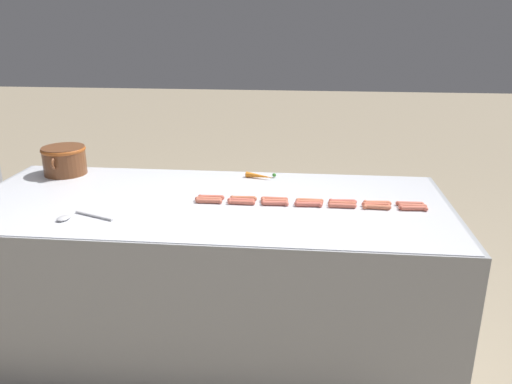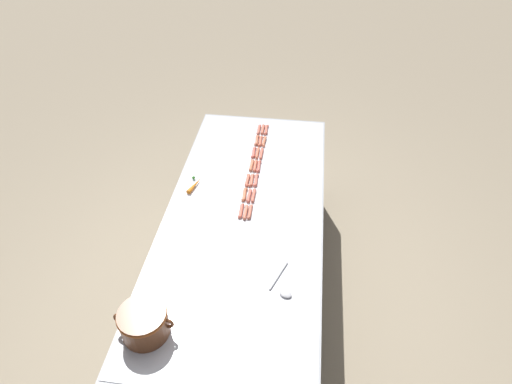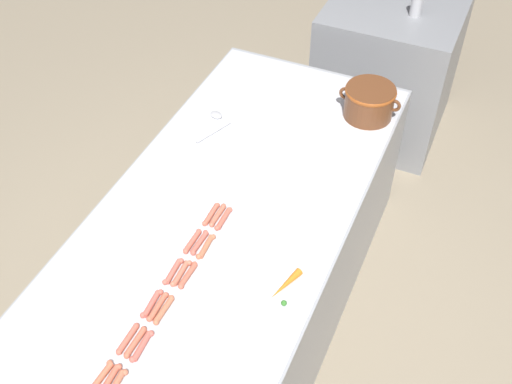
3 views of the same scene
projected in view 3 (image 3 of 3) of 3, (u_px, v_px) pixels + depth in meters
ground_plane at (227, 325)px, 3.24m from camera, size 20.00×20.00×0.00m
griddle_counter at (225, 276)px, 2.95m from camera, size 1.05×2.44×0.83m
back_cabinet at (388, 67)px, 4.10m from camera, size 0.80×0.85×0.91m
hot_dog_1 at (101, 377)px, 2.11m from camera, size 0.03×0.14×0.02m
hot_dog_2 at (128, 339)px, 2.22m from camera, size 0.02×0.14×0.02m
hot_dog_3 at (152, 304)px, 2.33m from camera, size 0.03×0.14×0.02m
hot_dog_4 at (173, 271)px, 2.43m from camera, size 0.03×0.14×0.02m
hot_dog_5 at (192, 241)px, 2.54m from camera, size 0.02×0.14×0.02m
hot_dog_6 at (211, 214)px, 2.65m from camera, size 0.03×0.14×0.02m
hot_dog_8 at (109, 381)px, 2.11m from camera, size 0.03×0.14×0.02m
hot_dog_9 at (135, 342)px, 2.21m from camera, size 0.02×0.14×0.02m
hot_dog_10 at (158, 307)px, 2.32m from camera, size 0.03×0.14×0.02m
hot_dog_11 at (181, 273)px, 2.43m from camera, size 0.03×0.14×0.02m
hot_dog_12 at (199, 242)px, 2.54m from camera, size 0.03×0.14×0.02m
hot_dog_13 at (218, 215)px, 2.64m from camera, size 0.02×0.14×0.02m
hot_dog_16 at (142, 346)px, 2.20m from camera, size 0.03×0.14×0.02m
hot_dog_17 at (164, 310)px, 2.31m from camera, size 0.03×0.14×0.02m
hot_dog_18 at (188, 275)px, 2.42m from camera, size 0.03×0.14×0.02m
hot_dog_19 at (206, 247)px, 2.52m from camera, size 0.03×0.14×0.02m
hot_dog_20 at (224, 219)px, 2.63m from camera, size 0.03×0.14×0.02m
bean_pot at (369, 100)px, 3.08m from camera, size 0.31×0.25×0.16m
serving_spoon at (215, 121)px, 3.10m from camera, size 0.14×0.26×0.02m
carrot at (285, 286)px, 2.38m from camera, size 0.08×0.18×0.03m
soda_can at (416, 6)px, 3.63m from camera, size 0.07×0.07×0.13m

